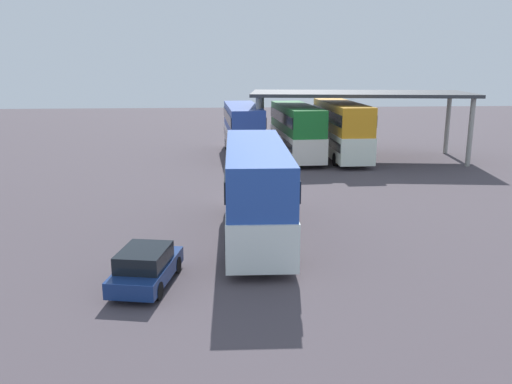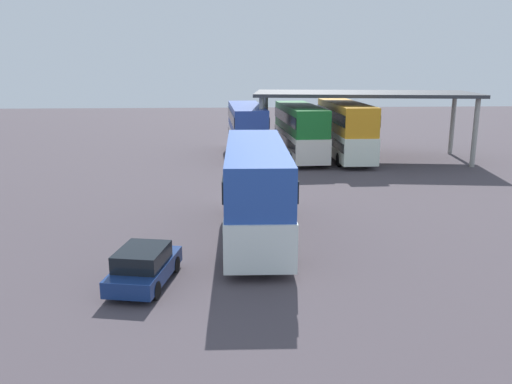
{
  "view_description": "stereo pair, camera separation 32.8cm",
  "coord_description": "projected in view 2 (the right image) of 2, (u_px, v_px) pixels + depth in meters",
  "views": [
    {
      "loc": [
        -1.46,
        -19.66,
        7.45
      ],
      "look_at": [
        0.12,
        2.3,
        2.0
      ],
      "focal_mm": 36.88,
      "sensor_mm": 36.0,
      "label": 1
    },
    {
      "loc": [
        -1.13,
        -19.68,
        7.45
      ],
      "look_at": [
        0.12,
        2.3,
        2.0
      ],
      "focal_mm": 36.88,
      "sensor_mm": 36.0,
      "label": 2
    }
  ],
  "objects": [
    {
      "name": "double_decker_far_right",
      "position": [
        345.0,
        128.0,
        41.39
      ],
      "size": [
        2.67,
        10.74,
        4.39
      ],
      "rotation": [
        0.0,
        0.0,
        1.58
      ],
      "color": "white",
      "rests_on": "ground_plane"
    },
    {
      "name": "double_decker_main",
      "position": [
        256.0,
        187.0,
        22.64
      ],
      "size": [
        2.85,
        10.48,
        4.05
      ],
      "rotation": [
        0.0,
        0.0,
        1.54
      ],
      "color": "white",
      "rests_on": "ground_plane"
    },
    {
      "name": "ground_plane",
      "position": [
        256.0,
        255.0,
        20.93
      ],
      "size": [
        140.0,
        140.0,
        0.0
      ],
      "primitive_type": "plane",
      "color": "#494147"
    },
    {
      "name": "double_decker_mid_row",
      "position": [
        300.0,
        129.0,
        41.53
      ],
      "size": [
        3.11,
        10.44,
        4.17
      ],
      "rotation": [
        0.0,
        0.0,
        1.62
      ],
      "color": "silver",
      "rests_on": "ground_plane"
    },
    {
      "name": "depot_canopy",
      "position": [
        364.0,
        97.0,
        40.59
      ],
      "size": [
        17.4,
        8.96,
        5.21
      ],
      "rotation": [
        0.0,
        0.0,
        -0.13
      ],
      "color": "#33353A",
      "rests_on": "ground_plane"
    },
    {
      "name": "parked_hatchback",
      "position": [
        144.0,
        266.0,
        17.96
      ],
      "size": [
        2.3,
        3.89,
        1.35
      ],
      "rotation": [
        0.0,
        0.0,
        1.38
      ],
      "color": "navy",
      "rests_on": "ground_plane"
    },
    {
      "name": "double_decker_near_canopy",
      "position": [
        247.0,
        128.0,
        42.52
      ],
      "size": [
        2.95,
        10.85,
        4.1
      ],
      "rotation": [
        0.0,
        0.0,
        1.61
      ],
      "color": "silver",
      "rests_on": "ground_plane"
    }
  ]
}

